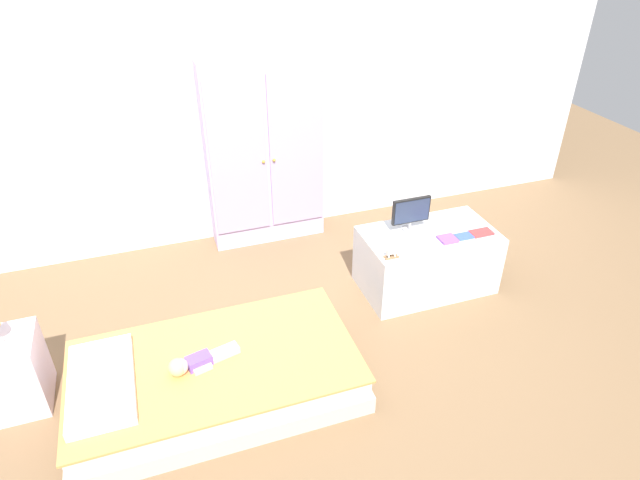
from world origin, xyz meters
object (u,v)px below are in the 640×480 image
at_px(rocking_horse_toy, 393,251).
at_px(book_purple, 448,239).
at_px(wardrobe, 265,154).
at_px(book_red, 481,233).
at_px(book_blue, 464,236).
at_px(tv_stand, 427,260).
at_px(tv_monitor, 411,212).
at_px(bed, 217,376).
at_px(nightstand, 10,373).
at_px(doll, 191,363).

distance_m(rocking_horse_toy, book_purple, 0.44).
distance_m(wardrobe, book_purple, 1.50).
bearing_deg(book_red, book_blue, 180.00).
bearing_deg(book_blue, tv_stand, 149.22).
xyz_separation_m(tv_monitor, book_blue, (0.30, -0.20, -0.13)).
distance_m(wardrobe, book_red, 1.67).
height_order(bed, book_purple, book_purple).
height_order(book_blue, book_red, book_red).
xyz_separation_m(tv_stand, book_red, (0.32, -0.12, 0.23)).
relative_size(nightstand, book_purple, 3.80).
height_order(nightstand, wardrobe, wardrobe).
height_order(nightstand, book_blue, book_blue).
distance_m(bed, book_red, 1.96).
bearing_deg(doll, bed, 9.15).
height_order(tv_monitor, rocking_horse_toy, tv_monitor).
distance_m(tv_stand, tv_monitor, 0.38).
bearing_deg(rocking_horse_toy, book_purple, 8.55).
bearing_deg(book_blue, doll, -167.68).
bearing_deg(book_purple, book_red, 0.00).
relative_size(tv_monitor, book_red, 1.78).
relative_size(doll, wardrobe, 0.27).
bearing_deg(nightstand, rocking_horse_toy, 1.16).
bearing_deg(book_purple, doll, -166.83).
xyz_separation_m(tv_monitor, book_purple, (0.18, -0.20, -0.13)).
height_order(bed, book_blue, book_blue).
xyz_separation_m(tv_monitor, rocking_horse_toy, (-0.26, -0.27, -0.09)).
bearing_deg(book_purple, tv_monitor, 131.28).
bearing_deg(wardrobe, rocking_horse_toy, -66.98).
bearing_deg(tv_monitor, book_red, -25.00).
bearing_deg(book_purple, rocking_horse_toy, -171.45).
bearing_deg(bed, book_blue, 12.53).
distance_m(book_blue, book_red, 0.13).
distance_m(nightstand, wardrobe, 2.19).
bearing_deg(nightstand, book_purple, 2.37).
distance_m(bed, nightstand, 1.08).
xyz_separation_m(tv_stand, tv_monitor, (-0.11, 0.09, 0.36)).
bearing_deg(wardrobe, tv_stand, -49.24).
bearing_deg(book_blue, tv_monitor, 146.29).
bearing_deg(tv_monitor, doll, -158.75).
bearing_deg(wardrobe, book_purple, -50.18).
relative_size(tv_monitor, book_blue, 2.27).
distance_m(bed, rocking_horse_toy, 1.30).
relative_size(rocking_horse_toy, book_blue, 0.94).
distance_m(doll, book_blue, 1.93).
relative_size(bed, nightstand, 3.56).
bearing_deg(book_purple, tv_stand, 120.38).
bearing_deg(book_purple, bed, -166.53).
distance_m(tv_monitor, book_purple, 0.30).
relative_size(book_blue, book_red, 0.78).
relative_size(bed, book_red, 10.17).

